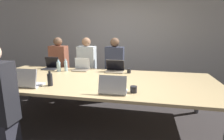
{
  "coord_description": "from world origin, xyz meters",
  "views": [
    {
      "loc": [
        0.83,
        -2.71,
        1.54
      ],
      "look_at": [
        0.26,
        0.1,
        0.89
      ],
      "focal_mm": 28.0,
      "sensor_mm": 36.0,
      "label": 1
    }
  ],
  "objects_px": {
    "bottle_far_left": "(59,66)",
    "laptop_far_center": "(115,68)",
    "laptop_near_left": "(28,81)",
    "cup_near_midright": "(134,89)",
    "laptop_far_left": "(51,65)",
    "stapler": "(120,84)",
    "person_far_left": "(60,67)",
    "cup_far_center": "(129,71)",
    "laptop_far_midleft": "(81,67)",
    "person_far_center": "(115,70)",
    "bottle_near_left": "(50,79)",
    "bottle_far_midleft": "(66,66)",
    "person_far_midleft": "(87,69)",
    "laptop_near_midright": "(113,88)"
  },
  "relations": [
    {
      "from": "bottle_far_left",
      "to": "cup_near_midright",
      "type": "relative_size",
      "value": 2.65
    },
    {
      "from": "laptop_near_midright",
      "to": "cup_near_midright",
      "type": "bearing_deg",
      "value": -161.48
    },
    {
      "from": "bottle_near_left",
      "to": "laptop_near_midright",
      "type": "distance_m",
      "value": 0.99
    },
    {
      "from": "laptop_near_left",
      "to": "cup_near_midright",
      "type": "relative_size",
      "value": 3.67
    },
    {
      "from": "laptop_far_left",
      "to": "bottle_near_left",
      "type": "xyz_separation_m",
      "value": [
        0.61,
        -1.07,
        0.02
      ]
    },
    {
      "from": "cup_far_center",
      "to": "laptop_far_left",
      "type": "bearing_deg",
      "value": 178.06
    },
    {
      "from": "person_far_left",
      "to": "cup_far_center",
      "type": "bearing_deg",
      "value": -16.7
    },
    {
      "from": "stapler",
      "to": "bottle_far_left",
      "type": "bearing_deg",
      "value": 171.31
    },
    {
      "from": "bottle_near_left",
      "to": "laptop_far_midleft",
      "type": "xyz_separation_m",
      "value": [
        0.07,
        1.08,
        -0.02
      ]
    },
    {
      "from": "laptop_far_left",
      "to": "bottle_far_left",
      "type": "relative_size",
      "value": 1.29
    },
    {
      "from": "bottle_far_left",
      "to": "laptop_far_center",
      "type": "bearing_deg",
      "value": 9.06
    },
    {
      "from": "bottle_near_left",
      "to": "laptop_far_left",
      "type": "bearing_deg",
      "value": 119.42
    },
    {
      "from": "bottle_far_left",
      "to": "laptop_far_center",
      "type": "distance_m",
      "value": 1.12
    },
    {
      "from": "laptop_far_left",
      "to": "bottle_far_midleft",
      "type": "distance_m",
      "value": 0.43
    },
    {
      "from": "person_far_center",
      "to": "cup_far_center",
      "type": "distance_m",
      "value": 0.64
    },
    {
      "from": "person_far_midleft",
      "to": "cup_far_center",
      "type": "distance_m",
      "value": 1.17
    },
    {
      "from": "person_far_center",
      "to": "person_far_midleft",
      "type": "bearing_deg",
      "value": 178.45
    },
    {
      "from": "person_far_midleft",
      "to": "bottle_far_left",
      "type": "bearing_deg",
      "value": -118.54
    },
    {
      "from": "bottle_far_midleft",
      "to": "cup_near_midright",
      "type": "xyz_separation_m",
      "value": [
        1.44,
        -0.99,
        -0.06
      ]
    },
    {
      "from": "laptop_far_midleft",
      "to": "laptop_far_center",
      "type": "xyz_separation_m",
      "value": [
        0.7,
        -0.02,
        -0.0
      ]
    },
    {
      "from": "person_far_center",
      "to": "cup_far_center",
      "type": "relative_size",
      "value": 15.29
    },
    {
      "from": "laptop_far_center",
      "to": "person_far_center",
      "type": "height_order",
      "value": "person_far_center"
    },
    {
      "from": "laptop_near_left",
      "to": "bottle_far_midleft",
      "type": "bearing_deg",
      "value": -94.65
    },
    {
      "from": "stapler",
      "to": "laptop_far_center",
      "type": "bearing_deg",
      "value": 123.25
    },
    {
      "from": "laptop_far_midleft",
      "to": "laptop_near_midright",
      "type": "relative_size",
      "value": 0.88
    },
    {
      "from": "laptop_far_left",
      "to": "cup_far_center",
      "type": "bearing_deg",
      "value": -1.94
    },
    {
      "from": "laptop_far_center",
      "to": "laptop_far_midleft",
      "type": "bearing_deg",
      "value": 178.65
    },
    {
      "from": "laptop_near_left",
      "to": "laptop_far_midleft",
      "type": "bearing_deg",
      "value": -106.89
    },
    {
      "from": "bottle_far_midleft",
      "to": "person_far_center",
      "type": "distance_m",
      "value": 1.08
    },
    {
      "from": "bottle_far_left",
      "to": "laptop_near_left",
      "type": "distance_m",
      "value": 0.99
    },
    {
      "from": "laptop_far_left",
      "to": "stapler",
      "type": "bearing_deg",
      "value": -27.99
    },
    {
      "from": "cup_near_midright",
      "to": "cup_far_center",
      "type": "bearing_deg",
      "value": 99.16
    },
    {
      "from": "laptop_far_midleft",
      "to": "person_far_center",
      "type": "distance_m",
      "value": 0.77
    },
    {
      "from": "person_far_left",
      "to": "cup_near_midright",
      "type": "bearing_deg",
      "value": -39.89
    },
    {
      "from": "bottle_near_left",
      "to": "cup_near_midright",
      "type": "bearing_deg",
      "value": -2.56
    },
    {
      "from": "laptop_far_center",
      "to": "person_far_left",
      "type": "bearing_deg",
      "value": 161.79
    },
    {
      "from": "person_far_left",
      "to": "laptop_near_left",
      "type": "xyz_separation_m",
      "value": [
        0.38,
        -1.64,
        0.15
      ]
    },
    {
      "from": "laptop_near_midright",
      "to": "cup_near_midright",
      "type": "height_order",
      "value": "laptop_near_midright"
    },
    {
      "from": "person_far_left",
      "to": "laptop_far_center",
      "type": "relative_size",
      "value": 3.89
    },
    {
      "from": "laptop_far_left",
      "to": "cup_near_midright",
      "type": "xyz_separation_m",
      "value": [
        1.84,
        -1.13,
        -0.03
      ]
    },
    {
      "from": "stapler",
      "to": "bottle_far_midleft",
      "type": "bearing_deg",
      "value": 167.1
    },
    {
      "from": "person_far_left",
      "to": "laptop_near_midright",
      "type": "relative_size",
      "value": 3.89
    },
    {
      "from": "laptop_far_midleft",
      "to": "stapler",
      "type": "relative_size",
      "value": 2.02
    },
    {
      "from": "laptop_near_left",
      "to": "cup_far_center",
      "type": "xyz_separation_m",
      "value": [
        1.35,
        1.12,
        -0.03
      ]
    },
    {
      "from": "stapler",
      "to": "person_far_midleft",
      "type": "bearing_deg",
      "value": 144.31
    },
    {
      "from": "person_far_midleft",
      "to": "stapler",
      "type": "xyz_separation_m",
      "value": [
        0.98,
        -1.33,
        0.09
      ]
    },
    {
      "from": "cup_near_midright",
      "to": "bottle_far_left",
      "type": "bearing_deg",
      "value": 149.04
    },
    {
      "from": "bottle_far_midleft",
      "to": "cup_far_center",
      "type": "xyz_separation_m",
      "value": [
        1.26,
        0.08,
        -0.06
      ]
    },
    {
      "from": "person_far_midleft",
      "to": "cup_near_midright",
      "type": "height_order",
      "value": "person_far_midleft"
    },
    {
      "from": "bottle_far_midleft",
      "to": "laptop_near_left",
      "type": "bearing_deg",
      "value": -94.65
    }
  ]
}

